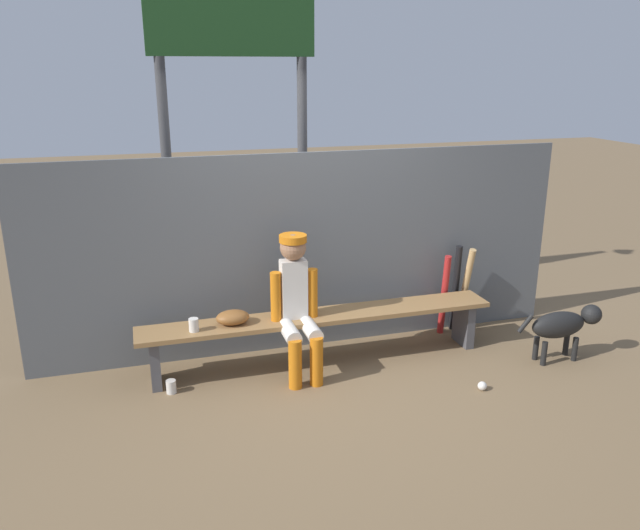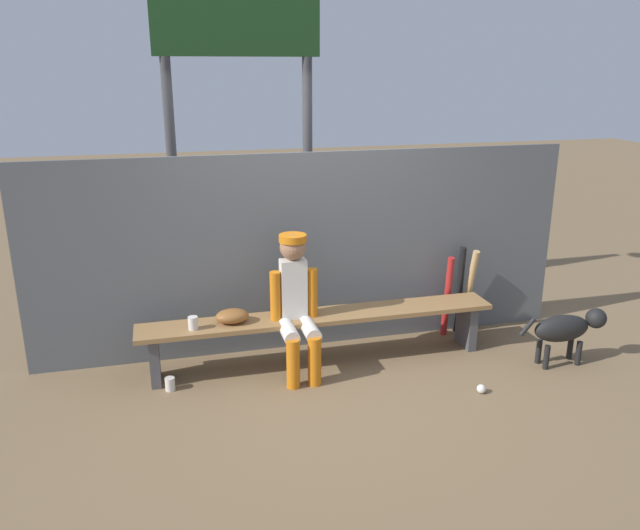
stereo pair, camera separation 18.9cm
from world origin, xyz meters
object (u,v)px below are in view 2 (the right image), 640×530
Objects in this scene: bat_aluminum_black at (459,290)px; cup_on_bench at (193,323)px; bat_wood_tan at (468,292)px; dog at (567,328)px; baseball_glove at (232,316)px; baseball at (481,389)px; dugout_bench at (320,324)px; scoreboard at (244,65)px; player_seated at (296,301)px; cup_on_ground at (170,384)px; bat_aluminum_red at (447,297)px.

cup_on_bench is (-2.57, -0.37, 0.08)m from bat_aluminum_black.
dog is at bearing -56.09° from bat_wood_tan.
baseball_glove is 3.78× the size of baseball.
bat_wood_tan is at bearing 6.71° from cup_on_bench.
baseball is 0.09× the size of dog.
bat_aluminum_black reaches higher than dugout_bench.
dugout_bench is 2.61m from scoreboard.
dog reaches higher than dugout_bench.
bat_aluminum_black is 3.02m from scoreboard.
dog is at bearing -10.77° from player_seated.
dugout_bench is at bearing -74.45° from scoreboard.
baseball is at bearing -110.95° from bat_wood_tan.
baseball is 3.70m from scoreboard.
dugout_bench is 0.78m from baseball_glove.
baseball is (-0.43, -1.11, -0.40)m from bat_wood_tan.
bat_aluminum_black is 1.07m from dog.
bat_wood_tan is (1.78, 0.36, -0.21)m from player_seated.
dog is at bearing -14.80° from dugout_bench.
cup_on_bench is at bearing 176.41° from player_seated.
player_seated reaches higher than cup_on_bench.
bat_aluminum_black is 2.86m from cup_on_ground.
bat_wood_tan reaches higher than dog.
dugout_bench reaches higher than baseball.
baseball is (-0.20, -1.11, -0.37)m from bat_aluminum_red.
bat_wood_tan is at bearing -30.71° from scoreboard.
baseball is at bearing -15.59° from cup_on_ground.
cup_on_ground is 0.03× the size of scoreboard.
bat_aluminum_red reaches higher than cup_on_bench.
bat_wood_tan reaches higher than baseball_glove.
dog is (3.40, -0.37, 0.28)m from cup_on_ground.
player_seated is 0.55m from baseball_glove.
bat_aluminum_red is at bearing 12.90° from player_seated.
cup_on_bench is (-0.85, 0.05, -0.13)m from player_seated.
dog is at bearing 17.59° from baseball.
player_seated is at bearing 3.77° from cup_on_ground.
bat_wood_tan is 1.05× the size of dog.
dog reaches higher than baseball.
bat_aluminum_red is 2.69m from cup_on_ground.
player_seated is 1.83m from bat_wood_tan.
dugout_bench is 0.85× the size of scoreboard.
bat_wood_tan is 8.09× the size of cup_on_bench.
bat_aluminum_red reaches higher than baseball.
cup_on_bench is at bearing 160.05° from baseball.
cup_on_ground is (-2.86, -0.43, -0.39)m from bat_wood_tan.
bat_aluminum_black is (1.48, 0.32, 0.07)m from dugout_bench.
baseball_glove is at bearing -173.25° from bat_aluminum_red.
bat_aluminum_black reaches higher than dog.
dog is (0.77, -0.80, -0.07)m from bat_aluminum_red.
bat_wood_tan is at bearing 8.65° from cup_on_ground.
baseball_glove reaches higher than cup_on_ground.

